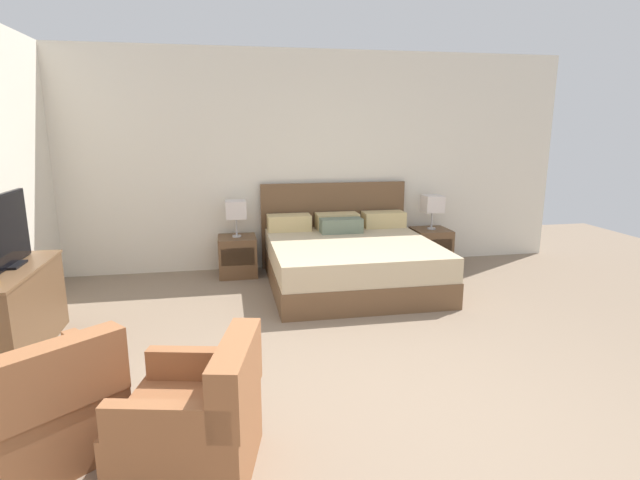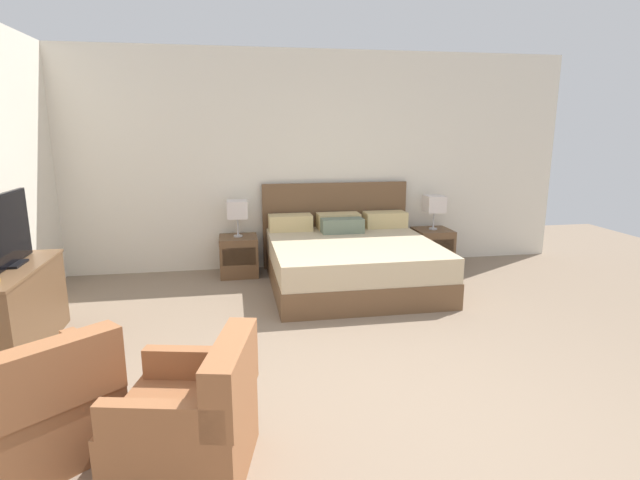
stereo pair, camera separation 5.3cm
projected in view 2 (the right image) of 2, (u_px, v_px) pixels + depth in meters
ground_plane at (395, 438)px, 3.02m from camera, size 11.81×11.81×0.00m
wall_back at (301, 161)px, 6.51m from camera, size 7.21×0.06×2.80m
bed at (351, 260)px, 5.88m from camera, size 1.94×1.96×1.12m
nightstand_left at (239, 256)px, 6.31m from camera, size 0.47×0.48×0.50m
nightstand_right at (432, 247)px, 6.75m from camera, size 0.47×0.48×0.50m
table_lamp_left at (237, 210)px, 6.18m from camera, size 0.25×0.25×0.46m
table_lamp_right at (434, 204)px, 6.62m from camera, size 0.25×0.25×0.46m
dresser at (13, 308)px, 4.13m from camera, size 0.48×1.28×0.71m
tv at (7, 231)px, 4.08m from camera, size 0.18×0.83×0.60m
armchair_by_window at (45, 409)px, 2.81m from camera, size 0.96×0.96×0.76m
armchair_companion at (192, 424)px, 2.67m from camera, size 0.82×0.82×0.76m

